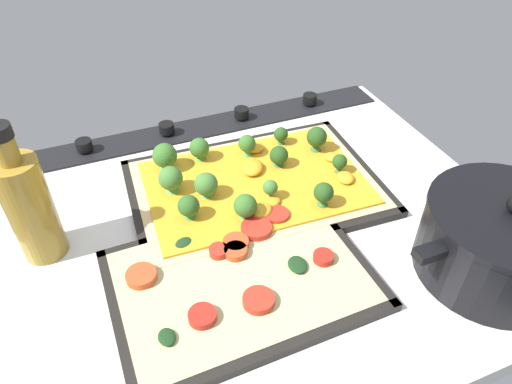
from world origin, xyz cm
name	(u,v)px	position (x,y,z in cm)	size (l,w,h in cm)	color
ground_plane	(262,229)	(0.00, 0.00, -1.50)	(73.69, 63.11, 3.00)	silver
stove_control_panel	(205,125)	(0.00, -28.05, 0.56)	(70.74, 7.00, 2.60)	black
baking_tray_front	(255,189)	(-1.80, -7.08, 0.36)	(39.96, 28.65, 1.30)	black
broccoli_pizza	(250,180)	(-1.14, -7.60, 2.01)	(37.45, 26.15, 5.95)	#D3B77F
baking_tray_back	(241,281)	(6.91, 9.62, 0.38)	(33.38, 24.23, 1.30)	black
veggie_pizza_back	(240,275)	(6.84, 9.16, 1.11)	(30.92, 21.78, 1.90)	#BCBC81
cooking_pot	(500,241)	(-24.65, 19.49, 5.12)	(26.84, 20.04, 12.55)	black
oil_bottle	(29,206)	(29.86, -5.91, 8.28)	(5.88, 5.88, 20.27)	olive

